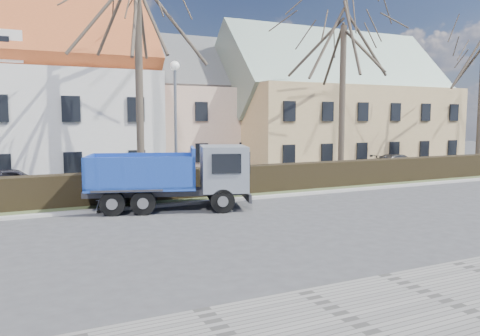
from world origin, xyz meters
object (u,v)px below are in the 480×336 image
cart_frame (97,206)px  parked_car_b (398,162)px  streetlight (176,129)px  dump_truck (164,177)px  parked_car_a (11,183)px

cart_frame → parked_car_b: parked_car_b is taller
streetlight → dump_truck: bearing=-116.4°
dump_truck → cart_frame: size_ratio=10.22×
streetlight → parked_car_b: 18.01m
streetlight → parked_car_a: size_ratio=1.52×
parked_car_b → dump_truck: bearing=109.5°
streetlight → parked_car_b: bearing=12.1°
cart_frame → parked_car_a: (-2.96, 5.37, 0.41)m
streetlight → parked_car_a: (-6.99, 2.68, -2.45)m
cart_frame → parked_car_a: parked_car_a is taller
streetlight → cart_frame: 5.63m
parked_car_b → cart_frame: bearing=106.5°
dump_truck → parked_car_a: 7.94m
streetlight → cart_frame: size_ratio=9.85×
parked_car_a → parked_car_b: parked_car_a is taller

